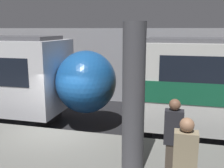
{
  "coord_description": "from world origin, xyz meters",
  "views": [
    {
      "loc": [
        3.67,
        -7.24,
        4.11
      ],
      "look_at": [
        1.57,
        1.03,
        2.31
      ],
      "focal_mm": 42.0,
      "sensor_mm": 36.0,
      "label": 1
    }
  ],
  "objects": [
    {
      "name": "ground_plane",
      "position": [
        0.0,
        0.0,
        0.0
      ],
      "size": [
        120.0,
        120.0,
        0.0
      ],
      "primitive_type": "plane",
      "color": "black"
    },
    {
      "name": "support_pillar_near",
      "position": [
        2.77,
        -1.83,
        2.61
      ],
      "size": [
        0.49,
        0.49,
        3.3
      ],
      "color": "#47474C",
      "rests_on": "platform"
    },
    {
      "name": "station_rear_barrier",
      "position": [
        0.0,
        7.05,
        2.07
      ],
      "size": [
        50.0,
        0.15,
        4.14
      ],
      "color": "#939399",
      "rests_on": "ground"
    },
    {
      "name": "person_walking",
      "position": [
        3.86,
        -3.15,
        1.9
      ],
      "size": [
        0.38,
        0.24,
        1.77
      ],
      "color": "black",
      "rests_on": "platform"
    },
    {
      "name": "person_waiting",
      "position": [
        3.65,
        -2.04,
        1.9
      ],
      "size": [
        0.38,
        0.24,
        1.77
      ],
      "color": "#473D33",
      "rests_on": "platform"
    }
  ]
}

